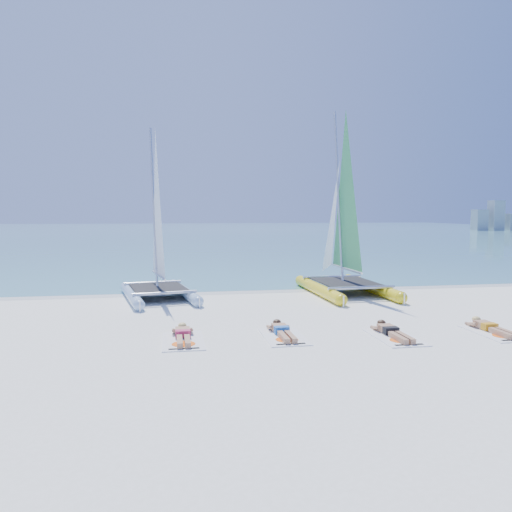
{
  "coord_description": "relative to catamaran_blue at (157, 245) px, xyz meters",
  "views": [
    {
      "loc": [
        -2.87,
        -13.8,
        3.12
      ],
      "look_at": [
        -0.3,
        1.2,
        1.77
      ],
      "focal_mm": 35.0,
      "sensor_mm": 36.0,
      "label": 1
    }
  ],
  "objects": [
    {
      "name": "towel_b",
      "position": [
        3.23,
        -6.27,
        -1.92
      ],
      "size": [
        1.0,
        1.85,
        0.02
      ],
      "primitive_type": "cube",
      "color": "white",
      "rests_on": "ground"
    },
    {
      "name": "sunbather_d",
      "position": [
        8.68,
        -6.64,
        -1.81
      ],
      "size": [
        0.37,
        1.73,
        0.26
      ],
      "color": "tan",
      "rests_on": "towel_d"
    },
    {
      "name": "ground",
      "position": [
        3.35,
        -4.41,
        -1.93
      ],
      "size": [
        140.0,
        140.0,
        0.0
      ],
      "primitive_type": "plane",
      "color": "white",
      "rests_on": "ground"
    },
    {
      "name": "sea",
      "position": [
        3.35,
        58.59,
        -1.92
      ],
      "size": [
        140.0,
        115.0,
        0.01
      ],
      "primitive_type": "cube",
      "color": "#7AC8CC",
      "rests_on": "ground"
    },
    {
      "name": "distant_skyline",
      "position": [
        57.06,
        57.59,
        0.01
      ],
      "size": [
        14.0,
        2.0,
        5.0
      ],
      "color": "#9AA0AA",
      "rests_on": "ground"
    },
    {
      "name": "catamaran_yellow",
      "position": [
        7.01,
        0.33,
        0.38
      ],
      "size": [
        2.71,
        5.8,
        7.34
      ],
      "rotation": [
        0.0,
        0.0,
        0.03
      ],
      "color": "yellow",
      "rests_on": "ground"
    },
    {
      "name": "towel_c",
      "position": [
        5.94,
        -6.8,
        -1.92
      ],
      "size": [
        1.0,
        1.85,
        0.02
      ],
      "primitive_type": "cube",
      "color": "white",
      "rests_on": "ground"
    },
    {
      "name": "wet_sand_strip",
      "position": [
        3.35,
        1.09,
        -1.93
      ],
      "size": [
        140.0,
        1.4,
        0.01
      ],
      "primitive_type": "cube",
      "color": "silver",
      "rests_on": "ground"
    },
    {
      "name": "sunbather_a",
      "position": [
        0.74,
        -6.06,
        -1.81
      ],
      "size": [
        0.37,
        1.73,
        0.26
      ],
      "color": "tan",
      "rests_on": "towel_a"
    },
    {
      "name": "sunbather_b",
      "position": [
        3.23,
        -6.08,
        -1.81
      ],
      "size": [
        0.37,
        1.73,
        0.26
      ],
      "color": "tan",
      "rests_on": "towel_b"
    },
    {
      "name": "towel_d",
      "position": [
        8.68,
        -6.83,
        -1.92
      ],
      "size": [
        1.0,
        1.85,
        0.02
      ],
      "primitive_type": "cube",
      "color": "white",
      "rests_on": "ground"
    },
    {
      "name": "towel_a",
      "position": [
        0.74,
        -6.25,
        -1.92
      ],
      "size": [
        1.0,
        1.85,
        0.02
      ],
      "primitive_type": "cube",
      "color": "white",
      "rests_on": "ground"
    },
    {
      "name": "sunbather_c",
      "position": [
        5.94,
        -6.61,
        -1.81
      ],
      "size": [
        0.37,
        1.73,
        0.26
      ],
      "color": "tan",
      "rests_on": "towel_c"
    },
    {
      "name": "catamaran_blue",
      "position": [
        0.0,
        0.0,
        0.0
      ],
      "size": [
        3.09,
        5.07,
        6.47
      ],
      "rotation": [
        0.0,
        0.0,
        0.18
      ],
      "color": "#ADCAE4",
      "rests_on": "ground"
    }
  ]
}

